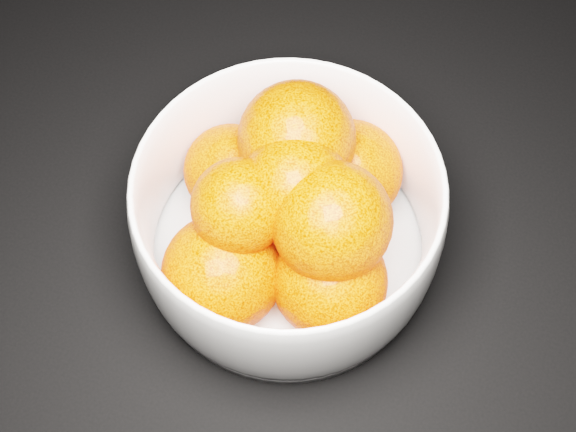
% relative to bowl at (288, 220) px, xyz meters
% --- Properties ---
extents(bowl, '(0.20, 0.20, 0.10)m').
position_rel_bowl_xyz_m(bowl, '(0.00, 0.00, 0.00)').
color(bowl, white).
rests_on(bowl, ground).
extents(orange_pile, '(0.15, 0.17, 0.12)m').
position_rel_bowl_xyz_m(orange_pile, '(0.00, -0.00, 0.02)').
color(orange_pile, '#FF4709').
rests_on(orange_pile, bowl).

